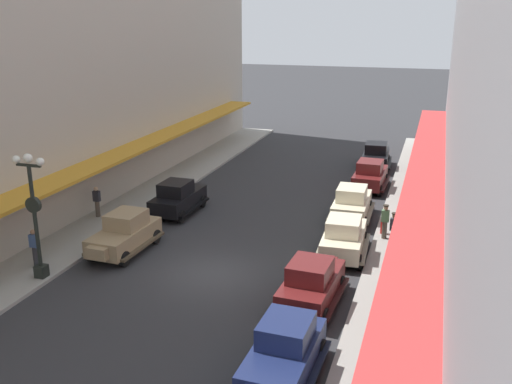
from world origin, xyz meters
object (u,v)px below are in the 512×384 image
(parked_car_6, at_px, (311,282))
(pedestrian_1, at_px, (385,221))
(parked_car_4, at_px, (178,197))
(parked_car_0, at_px, (344,236))
(parked_car_5, at_px, (370,174))
(pedestrian_2, at_px, (394,230))
(pedestrian_0, at_px, (35,247))
(parked_car_3, at_px, (376,155))
(parked_car_2, at_px, (125,232))
(parked_car_7, at_px, (284,351))
(lamp_post_with_clock, at_px, (34,211))
(pedestrian_3, at_px, (97,201))
(fire_hydrant, at_px, (383,225))
(parked_car_1, at_px, (352,202))

(parked_car_6, height_order, pedestrian_1, parked_car_6)
(parked_car_4, bearing_deg, parked_car_0, -17.23)
(parked_car_6, bearing_deg, pedestrian_1, 74.76)
(parked_car_4, distance_m, parked_car_5, 12.16)
(pedestrian_2, bearing_deg, pedestrian_0, -155.14)
(parked_car_3, bearing_deg, pedestrian_1, -81.83)
(parked_car_2, height_order, parked_car_7, same)
(parked_car_4, bearing_deg, pedestrian_2, -8.39)
(parked_car_3, bearing_deg, parked_car_5, -87.35)
(parked_car_5, bearing_deg, lamp_post_with_clock, -123.36)
(parked_car_2, bearing_deg, pedestrian_3, 136.64)
(parked_car_3, xyz_separation_m, parked_car_5, (0.24, -5.26, 0.00))
(parked_car_2, relative_size, pedestrian_0, 2.62)
(fire_hydrant, bearing_deg, pedestrian_3, -171.82)
(parked_car_2, relative_size, parked_car_3, 1.00)
(parked_car_0, xyz_separation_m, parked_car_2, (-9.54, -2.60, 0.00))
(parked_car_3, bearing_deg, lamp_post_with_clock, -116.18)
(parked_car_5, relative_size, pedestrian_1, 2.57)
(parked_car_1, distance_m, lamp_post_with_clock, 15.71)
(parked_car_3, height_order, fire_hydrant, parked_car_3)
(lamp_post_with_clock, height_order, pedestrian_1, lamp_post_with_clock)
(parked_car_2, relative_size, parked_car_6, 1.00)
(parked_car_2, distance_m, parked_car_3, 20.70)
(parked_car_7, relative_size, pedestrian_1, 2.57)
(parked_car_3, distance_m, parked_car_5, 5.26)
(parked_car_3, distance_m, pedestrian_3, 19.82)
(pedestrian_3, bearing_deg, parked_car_7, -38.81)
(parked_car_0, height_order, pedestrian_2, parked_car_0)
(parked_car_2, xyz_separation_m, pedestrian_1, (11.12, 4.88, 0.07))
(parked_car_1, distance_m, parked_car_3, 11.09)
(parked_car_6, xyz_separation_m, fire_hydrant, (1.84, 7.86, -0.38))
(fire_hydrant, bearing_deg, pedestrian_0, -148.77)
(parked_car_2, relative_size, fire_hydrant, 5.25)
(parked_car_7, distance_m, fire_hydrant, 12.65)
(parked_car_1, relative_size, parked_car_3, 0.99)
(parked_car_2, bearing_deg, parked_car_7, -36.88)
(lamp_post_with_clock, xyz_separation_m, pedestrian_0, (-0.92, 0.86, -2.00))
(parked_car_5, distance_m, pedestrian_3, 16.35)
(pedestrian_1, bearing_deg, lamp_post_with_clock, -146.52)
(fire_hydrant, bearing_deg, parked_car_5, 101.54)
(parked_car_2, height_order, pedestrian_3, parked_car_2)
(parked_car_5, bearing_deg, parked_car_1, -92.38)
(lamp_post_with_clock, relative_size, pedestrian_1, 3.09)
(parked_car_4, bearing_deg, parked_car_3, 55.00)
(pedestrian_1, height_order, pedestrian_2, same)
(parked_car_2, bearing_deg, parked_car_3, 63.75)
(pedestrian_1, bearing_deg, parked_car_5, 101.54)
(parked_car_3, bearing_deg, fire_hydrant, -81.99)
(lamp_post_with_clock, height_order, pedestrian_2, lamp_post_with_clock)
(fire_hydrant, bearing_deg, parked_car_7, -97.41)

